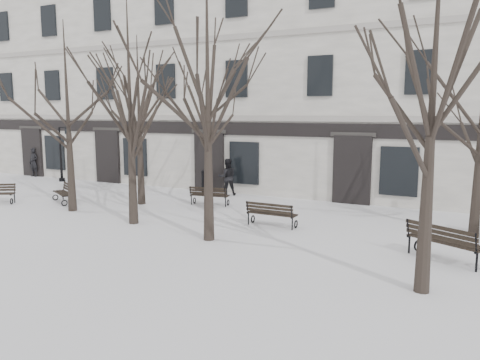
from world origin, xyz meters
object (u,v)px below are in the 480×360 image
Objects in this scene: tree_3 at (435,56)px; tree_0 at (67,94)px; bench_3 at (65,192)px; lamp_post at (63,149)px; tree_1 at (129,86)px; tree_2 at (207,62)px; bench_4 at (209,195)px; bench_2 at (444,241)px; bench_1 at (271,213)px.

tree_0 is at bearing 168.28° from tree_3.
bench_3 is (-1.60, 1.09, -4.13)m from tree_0.
bench_3 is 0.53× the size of lamp_post.
tree_1 reaches higher than tree_0.
tree_1 is 0.95× the size of tree_3.
tree_0 is 0.86× the size of tree_2.
tree_2 reaches higher than bench_4.
tree_3 is at bearing 136.48° from bench_4.
tree_1 is at bearing 29.56° from bench_2.
tree_2 is at bearing 13.36° from bench_3.
bench_1 is 15.21m from lamp_post.
bench_2 is 1.23× the size of bench_4.
bench_3 is at bearing 165.50° from tree_3.
bench_1 is at bearing 66.19° from tree_2.
tree_1 is 4.52× the size of bench_3.
tree_3 reaches higher than lamp_post.
bench_2 is at bearing 83.61° from tree_3.
tree_1 reaches higher than bench_3.
tree_1 reaches higher than bench_1.
bench_2 is at bearing -16.18° from lamp_post.
tree_2 is 15.45m from lamp_post.
tree_1 is 6.46m from bench_1.
tree_2 is at bearing -10.71° from tree_1.
bench_4 is (-2.72, 4.60, -4.87)m from tree_2.
bench_1 is (8.06, 1.13, -4.11)m from tree_0.
bench_2 is at bearing 1.94° from tree_1.
tree_0 is 3.54× the size of bench_2.
tree_1 is 3.68× the size of bench_2.
bench_2 is 20.85m from lamp_post.
lamp_post is (-9.98, 6.14, -2.92)m from tree_1.
bench_4 is at bearing -29.53° from bench_1.
bench_4 is (4.30, 3.36, -4.14)m from tree_0.
tree_0 reaches higher than bench_2.
bench_3 is at bearing 22.55° from bench_2.
bench_4 is 11.03m from lamp_post.
lamp_post is (-10.72, 2.19, 1.39)m from bench_4.
lamp_post is (-4.83, 4.45, 1.39)m from bench_3.
lamp_post is at bearing 165.88° from bench_3.
tree_0 is 14.15m from bench_2.
bench_1 reaches higher than bench_3.
tree_2 is at bearing 36.25° from bench_2.
tree_0 is 0.92× the size of tree_3.
tree_3 is 21.61m from lamp_post.
tree_1 reaches higher than bench_4.
bench_3 is 1.00× the size of bench_4.
bench_3 is (-15.15, 1.35, -0.10)m from bench_2.
tree_3 is at bearing -12.54° from tree_1.
bench_2 is at bearing -1.08° from tree_0.
bench_2 is 0.65× the size of lamp_post.
tree_2 is 5.04× the size of bench_3.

